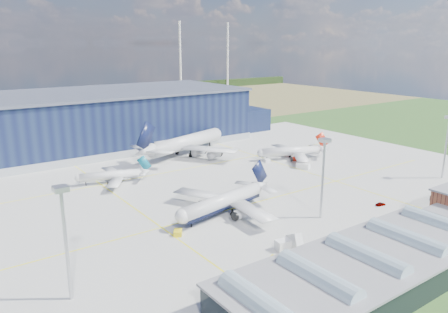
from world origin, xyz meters
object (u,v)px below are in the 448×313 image
car_a (381,204)px  gse_van_c (446,202)px  car_b (438,212)px  airstair (294,244)px  gse_cart_a (267,160)px  airliner_regional (110,171)px  gse_van_a (287,244)px  airliner_widebody (186,135)px  airliner_red (290,147)px  hangar (121,119)px  gse_van_b (303,166)px  gse_cart_b (143,171)px  airliner_navy (222,194)px  light_mast_west (64,225)px  gse_tug_a (278,262)px  light_mast_center (323,165)px  light_mast_east (447,137)px  gse_tug_b (178,233)px

car_a → gse_van_c: bearing=-114.7°
car_b → airstair: bearing=99.6°
gse_van_c → airstair: airstair is taller
gse_cart_a → gse_van_c: gse_van_c is taller
airliner_regional → car_b: bearing=145.3°
gse_van_a → gse_van_c: (59.21, -7.17, 0.02)m
airliner_widebody → gse_van_a: 97.11m
airliner_red → gse_van_a: (-59.43, -60.83, -4.14)m
hangar → car_b: bearing=-75.4°
gse_van_b → car_b: gse_van_b is taller
gse_cart_b → airliner_navy: bearing=-165.6°
hangar → light_mast_west: size_ratio=6.30×
gse_tug_a → car_a: 51.17m
light_mast_center → gse_tug_a: size_ratio=5.95×
gse_van_b → car_a: bearing=-127.6°
light_mast_east → car_b: (-35.05, -18.00, -14.79)m
hangar → gse_van_b: (39.38, -86.41, -10.44)m
hangar → airliner_red: bearing=-58.1°
airliner_navy → car_b: size_ratio=9.94×
light_mast_center → gse_van_c: (37.90, -16.00, -14.14)m
light_mast_center → gse_tug_a: 34.56m
light_mast_center → gse_cart_b: bearing=106.9°
light_mast_west → gse_cart_a: light_mast_west is taller
hangar → gse_van_b: bearing=-65.5°
airstair → gse_tug_a: bearing=-143.4°
gse_van_c → gse_cart_a: bearing=20.4°
hangar → airliner_regional: hangar is taller
airliner_red → airliner_widebody: (-32.18, 32.06, 3.57)m
airliner_navy → gse_van_b: bearing=-170.5°
airliner_navy → gse_tug_a: size_ratio=10.05×
airliner_regional → gse_tug_a: airliner_regional is taller
hangar → car_b: hangar is taller
gse_tug_a → airliner_navy: bearing=52.8°
airliner_red → car_b: size_ratio=8.50×
gse_van_a → gse_van_b: size_ratio=1.14×
gse_van_b → airstair: size_ratio=1.08×
airliner_red → airliner_widebody: airliner_widebody is taller
airliner_widebody → car_a: 90.16m
gse_cart_a → car_a: gse_cart_a is taller
light_mast_east → car_b: light_mast_east is taller
airliner_regional → gse_cart_b: 16.53m
airliner_regional → gse_van_a: 75.28m
airliner_red → gse_cart_b: size_ratio=10.31×
gse_cart_a → gse_van_c: 71.08m
gse_van_b → airstair: (-52.25, -48.38, 0.34)m
gse_tug_b → gse_cart_a: 77.58m
airstair → car_b: bearing=6.1°
gse_tug_a → gse_van_b: size_ratio=0.75×
hangar → airliner_red: hangar is taller
gse_tug_a → car_a: size_ratio=1.18×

